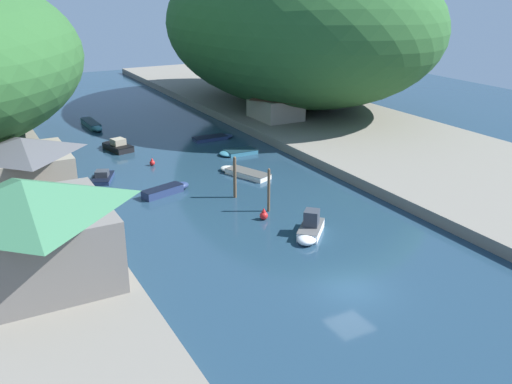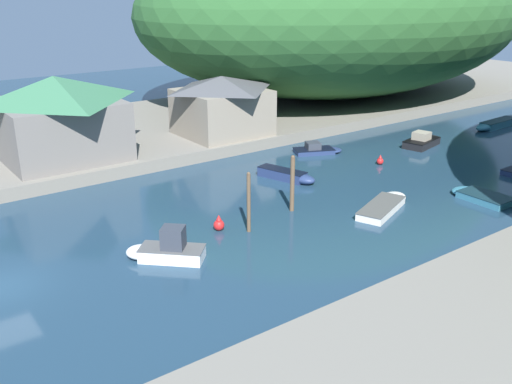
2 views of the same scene
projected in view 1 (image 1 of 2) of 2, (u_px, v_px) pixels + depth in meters
water_surface at (175, 160)px, 59.33m from camera, size 130.00×130.00×0.00m
right_bank at (350, 130)px, 69.20m from camera, size 22.00×120.00×0.96m
hillside_right at (295, 25)px, 77.95m from camera, size 33.29×46.61×21.74m
waterfront_building at (28, 229)px, 32.82m from camera, size 9.66×9.19×6.22m
boathouse_shed at (25, 168)px, 45.19m from camera, size 7.19×7.64×5.15m
right_bank_cottage at (276, 102)px, 72.16m from camera, size 5.41×6.89×4.11m
boat_near_quay at (242, 172)px, 54.82m from camera, size 3.57×5.87×0.51m
boat_white_cruiser at (310, 229)px, 41.62m from camera, size 3.94×4.01×1.86m
boat_moored_right at (215, 138)px, 67.04m from camera, size 4.95×1.76×0.42m
boat_far_right_bank at (93, 125)px, 72.13m from camera, size 1.53×6.49×0.70m
boat_cabin_cruiser at (116, 146)px, 63.00m from camera, size 2.87×4.98×1.33m
boat_far_upstream at (236, 152)px, 61.28m from camera, size 4.11×2.13×0.47m
boat_navy_launch at (103, 176)px, 53.70m from camera, size 3.19×4.44×0.98m
boat_red_skiff at (168, 190)px, 50.04m from camera, size 4.83×2.47×0.71m
mooring_post_second at (269, 190)px, 45.68m from camera, size 0.23×0.23×3.66m
mooring_post_middle at (235, 177)px, 48.61m from camera, size 0.28×0.28×3.69m
channel_buoy_near at (264, 215)px, 44.59m from camera, size 0.65×0.65×0.98m
channel_buoy_far at (152, 163)px, 57.55m from camera, size 0.54×0.54×0.81m
person_on_quay at (50, 190)px, 45.40m from camera, size 0.32×0.43×1.69m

